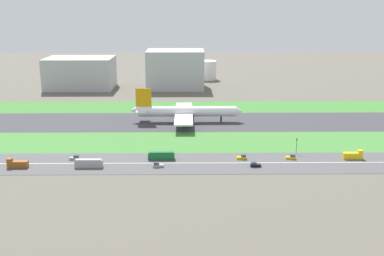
# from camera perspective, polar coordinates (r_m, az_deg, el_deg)

# --- Properties ---
(ground_plane) EXTENTS (800.00, 800.00, 0.00)m
(ground_plane) POSITION_cam_1_polar(r_m,az_deg,el_deg) (272.55, 0.24, 0.74)
(ground_plane) COLOR #5B564C
(runway) EXTENTS (280.00, 46.00, 0.10)m
(runway) POSITION_cam_1_polar(r_m,az_deg,el_deg) (272.54, 0.24, 0.75)
(runway) COLOR #38383D
(runway) RESTS_ON ground_plane
(grass_median_north) EXTENTS (280.00, 36.00, 0.10)m
(grass_median_north) POSITION_cam_1_polar(r_m,az_deg,el_deg) (312.47, 0.13, 2.58)
(grass_median_north) COLOR #3D7A33
(grass_median_north) RESTS_ON ground_plane
(grass_median_south) EXTENTS (280.00, 36.00, 0.10)m
(grass_median_south) POSITION_cam_1_polar(r_m,az_deg,el_deg) (232.99, 0.40, -1.70)
(grass_median_south) COLOR #427F38
(grass_median_south) RESTS_ON ground_plane
(highway) EXTENTS (280.00, 28.00, 0.10)m
(highway) POSITION_cam_1_polar(r_m,az_deg,el_deg) (202.52, 0.55, -4.27)
(highway) COLOR #4C4C4F
(highway) RESTS_ON ground_plane
(highway_centerline) EXTENTS (266.00, 0.50, 0.01)m
(highway_centerline) POSITION_cam_1_polar(r_m,az_deg,el_deg) (202.50, 0.55, -4.26)
(highway_centerline) COLOR silver
(highway_centerline) RESTS_ON highway
(airliner) EXTENTS (65.00, 56.00, 19.70)m
(airliner) POSITION_cam_1_polar(r_m,az_deg,el_deg) (271.08, -0.93, 2.02)
(airliner) COLOR white
(airliner) RESTS_ON runway
(truck_1) EXTENTS (8.40, 2.50, 4.00)m
(truck_1) POSITION_cam_1_polar(r_m,az_deg,el_deg) (209.62, -20.44, -4.10)
(truck_1) COLOR brown
(truck_1) RESTS_ON highway
(car_1) EXTENTS (4.40, 1.80, 2.00)m
(car_1) POSITION_cam_1_polar(r_m,az_deg,el_deg) (211.96, 11.93, -3.47)
(car_1) COLOR yellow
(car_1) RESTS_ON highway
(car_4) EXTENTS (4.40, 1.80, 2.00)m
(car_4) POSITION_cam_1_polar(r_m,az_deg,el_deg) (208.35, 6.10, -3.55)
(car_4) COLOR yellow
(car_4) RESTS_ON highway
(bus_0) EXTENTS (11.60, 2.50, 3.50)m
(bus_0) POSITION_cam_1_polar(r_m,az_deg,el_deg) (201.43, -12.41, -4.21)
(bus_0) COLOR #99999E
(bus_0) RESTS_ON highway
(car_0) EXTENTS (4.40, 1.80, 2.00)m
(car_0) POSITION_cam_1_polar(r_m,az_deg,el_deg) (197.86, -4.18, -4.51)
(car_0) COLOR #99999E
(car_0) RESTS_ON highway
(bus_1) EXTENTS (11.60, 2.50, 3.50)m
(bus_1) POSITION_cam_1_polar(r_m,az_deg,el_deg) (206.96, -3.74, -3.36)
(bus_1) COLOR #19662D
(bus_1) RESTS_ON highway
(truck_0) EXTENTS (8.40, 2.50, 4.00)m
(truck_0) POSITION_cam_1_polar(r_m,az_deg,el_deg) (219.30, 18.96, -3.15)
(truck_0) COLOR yellow
(truck_0) RESTS_ON highway
(car_5) EXTENTS (4.40, 1.80, 2.00)m
(car_5) POSITION_cam_1_polar(r_m,az_deg,el_deg) (199.52, 7.66, -4.44)
(car_5) COLOR black
(car_5) RESTS_ON highway
(car_2) EXTENTS (4.40, 1.80, 2.00)m
(car_2) POSITION_cam_1_polar(r_m,az_deg,el_deg) (212.70, -13.99, -3.53)
(car_2) COLOR #99999E
(car_2) RESTS_ON highway
(traffic_light) EXTENTS (0.36, 0.50, 7.20)m
(traffic_light) POSITION_cam_1_polar(r_m,az_deg,el_deg) (219.28, 12.57, -1.97)
(traffic_light) COLOR #4C4C51
(traffic_light) RESTS_ON highway
(terminal_building) EXTENTS (52.99, 38.07, 24.76)m
(terminal_building) POSITION_cam_1_polar(r_m,az_deg,el_deg) (391.71, -13.38, 6.51)
(terminal_building) COLOR #B2B2B7
(terminal_building) RESTS_ON ground_plane
(hangar_building) EXTENTS (45.50, 35.38, 30.56)m
(hangar_building) POSITION_cam_1_polar(r_m,az_deg,el_deg) (381.87, -2.02, 7.13)
(hangar_building) COLOR #B2B2B7
(hangar_building) RESTS_ON ground_plane
(fuel_tank_west) EXTENTS (18.86, 18.86, 16.76)m
(fuel_tank_west) POSITION_cam_1_polar(r_m,az_deg,el_deg) (427.63, 1.70, 7.03)
(fuel_tank_west) COLOR silver
(fuel_tank_west) RESTS_ON ground_plane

